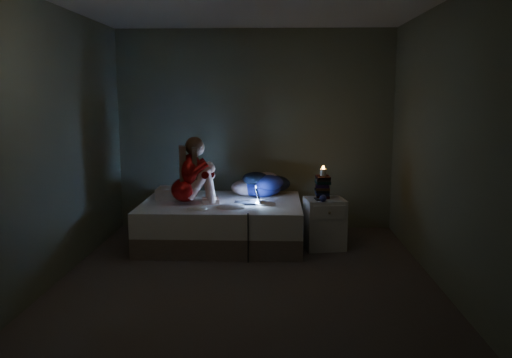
{
  "coord_description": "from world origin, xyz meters",
  "views": [
    {
      "loc": [
        0.27,
        -4.96,
        1.77
      ],
      "look_at": [
        0.05,
        1.0,
        0.8
      ],
      "focal_mm": 36.74,
      "sensor_mm": 36.0,
      "label": 1
    }
  ],
  "objects_px": {
    "laptop": "(247,195)",
    "candle": "(323,174)",
    "phone": "(318,199)",
    "bed": "(222,222)",
    "nightstand": "(324,223)",
    "woman": "(184,171)"
  },
  "relations": [
    {
      "from": "nightstand",
      "to": "candle",
      "type": "xyz_separation_m",
      "value": [
        -0.02,
        0.08,
        0.57
      ]
    },
    {
      "from": "woman",
      "to": "laptop",
      "type": "distance_m",
      "value": 0.77
    },
    {
      "from": "phone",
      "to": "woman",
      "type": "bearing_deg",
      "value": 177.89
    },
    {
      "from": "woman",
      "to": "phone",
      "type": "relative_size",
      "value": 5.58
    },
    {
      "from": "bed",
      "to": "woman",
      "type": "distance_m",
      "value": 0.78
    },
    {
      "from": "bed",
      "to": "phone",
      "type": "xyz_separation_m",
      "value": [
        1.11,
        -0.19,
        0.33
      ]
    },
    {
      "from": "bed",
      "to": "laptop",
      "type": "height_order",
      "value": "laptop"
    },
    {
      "from": "laptop",
      "to": "phone",
      "type": "bearing_deg",
      "value": -6.48
    },
    {
      "from": "bed",
      "to": "phone",
      "type": "height_order",
      "value": "phone"
    },
    {
      "from": "bed",
      "to": "woman",
      "type": "xyz_separation_m",
      "value": [
        -0.41,
        -0.15,
        0.65
      ]
    },
    {
      "from": "bed",
      "to": "phone",
      "type": "bearing_deg",
      "value": -9.72
    },
    {
      "from": "woman",
      "to": "candle",
      "type": "relative_size",
      "value": 9.76
    },
    {
      "from": "laptop",
      "to": "candle",
      "type": "xyz_separation_m",
      "value": [
        0.88,
        0.06,
        0.24
      ]
    },
    {
      "from": "nightstand",
      "to": "phone",
      "type": "height_order",
      "value": "phone"
    },
    {
      "from": "laptop",
      "to": "candle",
      "type": "distance_m",
      "value": 0.91
    },
    {
      "from": "laptop",
      "to": "phone",
      "type": "xyz_separation_m",
      "value": [
        0.81,
        -0.07,
        -0.03
      ]
    },
    {
      "from": "candle",
      "to": "phone",
      "type": "distance_m",
      "value": 0.3
    },
    {
      "from": "nightstand",
      "to": "candle",
      "type": "relative_size",
      "value": 7.29
    },
    {
      "from": "laptop",
      "to": "nightstand",
      "type": "height_order",
      "value": "laptop"
    },
    {
      "from": "bed",
      "to": "nightstand",
      "type": "xyz_separation_m",
      "value": [
        1.2,
        -0.15,
        0.04
      ]
    },
    {
      "from": "woman",
      "to": "laptop",
      "type": "relative_size",
      "value": 2.6
    },
    {
      "from": "woman",
      "to": "phone",
      "type": "height_order",
      "value": "woman"
    }
  ]
}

